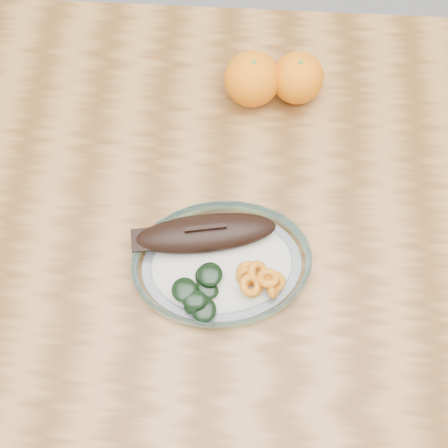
# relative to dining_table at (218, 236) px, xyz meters

# --- Properties ---
(ground) EXTENTS (3.00, 3.00, 0.00)m
(ground) POSITION_rel_dining_table_xyz_m (0.00, 0.00, -0.65)
(ground) COLOR slate
(ground) RESTS_ON ground
(dining_table) EXTENTS (1.20, 0.80, 0.75)m
(dining_table) POSITION_rel_dining_table_xyz_m (0.00, 0.00, 0.00)
(dining_table) COLOR brown
(dining_table) RESTS_ON ground
(plated_meal) EXTENTS (0.53, 0.53, 0.07)m
(plated_meal) POSITION_rel_dining_table_xyz_m (0.01, -0.08, 0.12)
(plated_meal) COLOR white
(plated_meal) RESTS_ON dining_table
(orange_left) EXTENTS (0.09, 0.09, 0.09)m
(orange_left) POSITION_rel_dining_table_xyz_m (0.04, 0.22, 0.14)
(orange_left) COLOR #EE5704
(orange_left) RESTS_ON dining_table
(orange_right) EXTENTS (0.08, 0.08, 0.08)m
(orange_right) POSITION_rel_dining_table_xyz_m (0.12, 0.23, 0.14)
(orange_right) COLOR #EE5704
(orange_right) RESTS_ON dining_table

